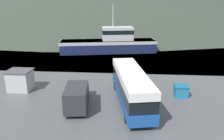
% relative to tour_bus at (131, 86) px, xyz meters
% --- Properties ---
extents(water_surface, '(240.00, 240.00, 0.00)m').
position_rel_tour_bus_xyz_m(water_surface, '(0.95, 129.53, -1.89)').
color(water_surface, slate).
rests_on(water_surface, ground).
extents(tour_bus, '(4.47, 11.13, 3.38)m').
position_rel_tour_bus_xyz_m(tour_bus, '(0.00, 0.00, 0.00)').
color(tour_bus, '#194799').
rests_on(tour_bus, ground).
extents(delivery_van, '(2.75, 5.82, 2.34)m').
position_rel_tour_bus_xyz_m(delivery_van, '(-5.23, -1.42, -0.65)').
color(delivery_van, '#2D2D33').
rests_on(delivery_van, ground).
extents(fishing_boat, '(19.87, 7.95, 9.50)m').
position_rel_tour_bus_xyz_m(fishing_boat, '(-4.24, 23.63, 0.03)').
color(fishing_boat, '#19234C').
rests_on(fishing_boat, water_surface).
extents(storage_bin, '(1.52, 1.41, 1.28)m').
position_rel_tour_bus_xyz_m(storage_bin, '(5.49, 2.06, -1.24)').
color(storage_bin, teal).
rests_on(storage_bin, ground).
extents(dock_kiosk, '(2.73, 2.36, 2.44)m').
position_rel_tour_bus_xyz_m(dock_kiosk, '(-12.86, 2.41, -0.66)').
color(dock_kiosk, '#B2B2B7').
rests_on(dock_kiosk, ground).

